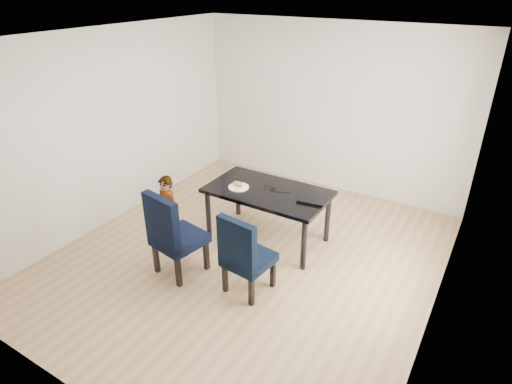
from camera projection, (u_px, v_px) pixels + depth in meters
The scene contains 14 objects.
floor at pixel (248, 256), 5.57m from camera, with size 4.50×5.00×0.01m, color tan.
ceiling at pixel (246, 37), 4.35m from camera, with size 4.50×5.00×0.01m, color white.
wall_back at pixel (330, 109), 6.87m from camera, with size 4.50×0.01×2.70m, color silver.
wall_front at pixel (60, 276), 3.04m from camera, with size 4.50×0.01×2.70m, color silver.
wall_left at pixel (111, 128), 6.00m from camera, with size 0.01×5.00×2.70m, color silver.
wall_right at pixel (455, 209), 3.91m from camera, with size 0.01×5.00×2.70m, color white.
dining_table at pixel (267, 215), 5.78m from camera, with size 1.60×0.90×0.75m, color black.
chair_left at pixel (179, 232), 5.06m from camera, with size 0.53×0.55×1.10m, color black.
chair_right at pixel (249, 253), 4.76m from camera, with size 0.48×0.50×1.01m, color black.
child at pixel (168, 212), 5.59m from camera, with size 0.37×0.24×1.00m, color orange.
plate at pixel (239, 187), 5.67m from camera, with size 0.27×0.27×0.02m, color white.
sandwich at pixel (238, 184), 5.67m from camera, with size 0.16×0.08×0.07m, color #A4793A.
laptop at pixel (312, 200), 5.34m from camera, with size 0.36×0.23×0.03m, color black.
cable_tangle at pixel (269, 190), 5.61m from camera, with size 0.14×0.14×0.01m, color black.
Camera 1 is at (2.47, -3.88, 3.25)m, focal length 30.00 mm.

